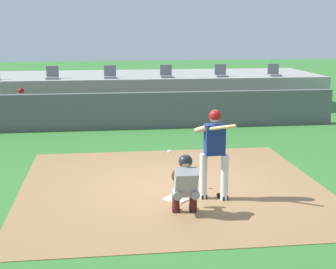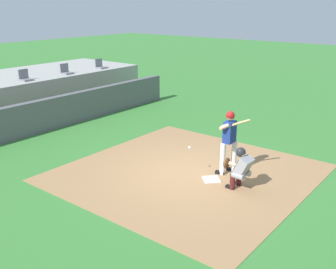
{
  "view_description": "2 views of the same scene",
  "coord_description": "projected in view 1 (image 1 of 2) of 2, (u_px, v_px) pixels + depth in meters",
  "views": [
    {
      "loc": [
        -1.47,
        -10.35,
        3.38
      ],
      "look_at": [
        0.0,
        0.7,
        1.0
      ],
      "focal_mm": 54.72,
      "sensor_mm": 36.0,
      "label": 1
    },
    {
      "loc": [
        -8.52,
        -6.01,
        4.57
      ],
      "look_at": [
        0.0,
        0.7,
        1.0
      ],
      "focal_mm": 42.75,
      "sensor_mm": 36.0,
      "label": 2
    }
  ],
  "objects": [
    {
      "name": "dugout_player_1",
      "position": [
        21.0,
        107.0,
        17.37
      ],
      "size": [
        0.49,
        0.7,
        1.3
      ],
      "color": "#939399",
      "rests_on": "ground"
    },
    {
      "name": "catcher_crouched",
      "position": [
        185.0,
        182.0,
        9.23
      ],
      "size": [
        0.49,
        1.88,
        1.13
      ],
      "color": "gray",
      "rests_on": "ground"
    },
    {
      "name": "batter_at_plate",
      "position": [
        214.0,
        149.0,
        9.93
      ],
      "size": [
        0.73,
        0.73,
        1.8
      ],
      "color": "silver",
      "rests_on": "ground"
    },
    {
      "name": "dugout_wall",
      "position": [
        145.0,
        110.0,
        17.1
      ],
      "size": [
        13.0,
        0.3,
        1.2
      ],
      "primitive_type": "cube",
      "color": "#59595E",
      "rests_on": "ground"
    },
    {
      "name": "stadium_seat_3",
      "position": [
        166.0,
        74.0,
        19.84
      ],
      "size": [
        0.46,
        0.46,
        0.48
      ],
      "color": "slate",
      "rests_on": "stands_platform"
    },
    {
      "name": "stands_platform",
      "position": [
        136.0,
        91.0,
        21.35
      ],
      "size": [
        15.0,
        4.4,
        1.4
      ],
      "primitive_type": "cube",
      "color": "#9E9E99",
      "rests_on": "ground"
    },
    {
      "name": "stadium_seat_5",
      "position": [
        274.0,
        73.0,
        20.39
      ],
      "size": [
        0.46,
        0.46,
        0.48
      ],
      "color": "slate",
      "rests_on": "stands_platform"
    },
    {
      "name": "stadium_seat_2",
      "position": [
        110.0,
        75.0,
        19.56
      ],
      "size": [
        0.46,
        0.46,
        0.48
      ],
      "color": "slate",
      "rests_on": "stands_platform"
    },
    {
      "name": "dugout_bench",
      "position": [
        143.0,
        116.0,
        18.15
      ],
      "size": [
        11.8,
        0.44,
        0.45
      ],
      "primitive_type": "cube",
      "color": "olive",
      "rests_on": "ground"
    },
    {
      "name": "dirt_infield",
      "position": [
        172.0,
        187.0,
        10.92
      ],
      "size": [
        6.4,
        6.4,
        0.01
      ],
      "primitive_type": "cube",
      "color": "#9E754C",
      "rests_on": "ground"
    },
    {
      "name": "home_plate",
      "position": [
        178.0,
        198.0,
        10.14
      ],
      "size": [
        0.62,
        0.62,
        0.02
      ],
      "primitive_type": "cube",
      "rotation": [
        0.0,
        0.0,
        0.79
      ],
      "color": "white",
      "rests_on": "dirt_infield"
    },
    {
      "name": "stadium_seat_1",
      "position": [
        52.0,
        75.0,
        19.28
      ],
      "size": [
        0.46,
        0.46,
        0.48
      ],
      "color": "slate",
      "rests_on": "stands_platform"
    },
    {
      "name": "stadium_seat_4",
      "position": [
        221.0,
        73.0,
        20.11
      ],
      "size": [
        0.46,
        0.46,
        0.48
      ],
      "color": "slate",
      "rests_on": "stands_platform"
    },
    {
      "name": "ground_plane",
      "position": [
        172.0,
        187.0,
        10.93
      ],
      "size": [
        80.0,
        80.0,
        0.0
      ],
      "primitive_type": "plane",
      "color": "#387A33"
    }
  ]
}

